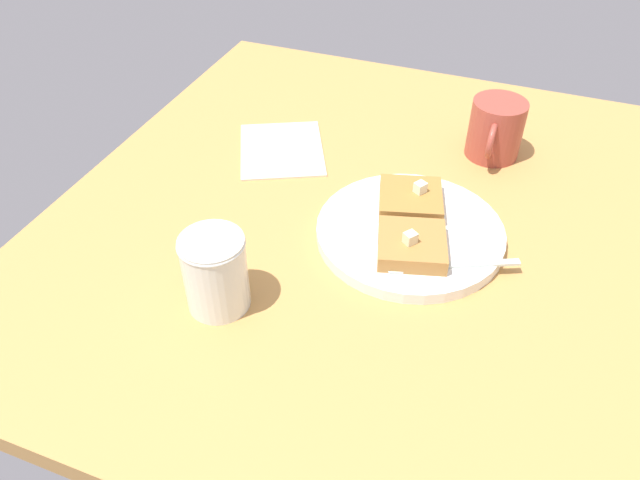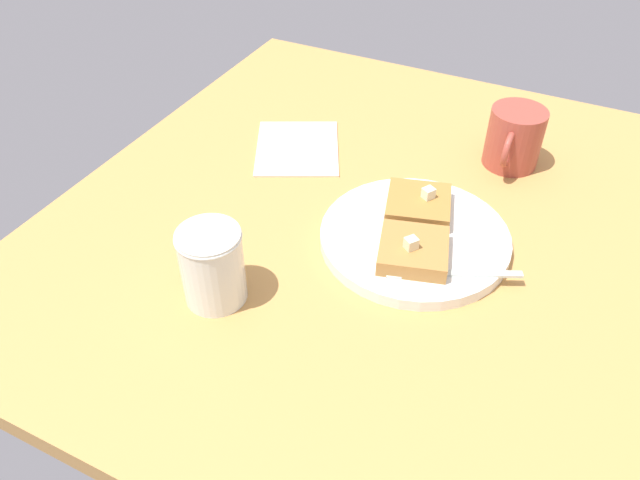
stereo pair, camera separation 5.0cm
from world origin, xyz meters
The scene contains 10 objects.
table_surface centered at (0.00, 0.00, 1.45)cm, with size 90.19×90.19×2.89cm, color #BC8646.
plate centered at (2.87, 2.91, 3.81)cm, with size 24.12×24.12×1.58cm.
toast_slice_left centered at (-1.53, 1.67, 5.52)cm, with size 8.29×8.18×2.09cm, color #A57132.
toast_slice_middle centered at (7.27, 4.14, 5.52)cm, with size 8.29×8.18×2.09cm, color #A67237.
butter_pat_primary centered at (-2.23, 2.63, 7.28)cm, with size 1.42×1.28×1.42cm, color #F2EAC5.
butter_pat_secondary centered at (8.12, 3.99, 7.28)cm, with size 1.42×1.28×1.42cm, color beige.
fork centered at (8.46, 8.61, 4.65)cm, with size 7.99×15.13×0.36cm.
syrup_jar centered at (21.99, -14.60, 7.30)cm, with size 7.42×7.42×9.46cm.
napkin centered at (-10.19, -20.86, 3.04)cm, with size 15.49×12.56×0.30cm, color beige.
coffee_mug centered at (-20.53, 9.53, 7.32)cm, with size 10.89×8.01×8.83cm.
Camera 1 is at (64.36, 14.01, 55.45)cm, focal length 35.00 mm.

